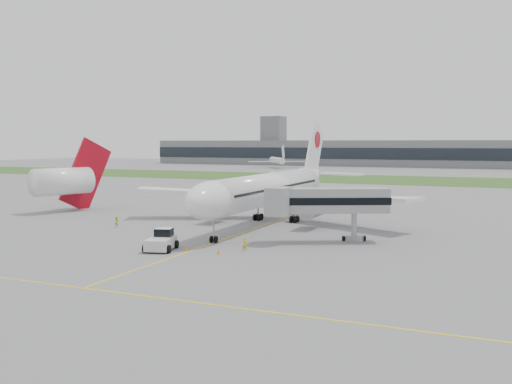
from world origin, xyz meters
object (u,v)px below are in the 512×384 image
at_px(airliner, 271,188).
at_px(ground_crew_near, 245,244).
at_px(jet_bridge, 324,201).
at_px(neighbor_aircraft, 66,180).
at_px(pushback_tug, 162,240).

relative_size(airliner, ground_crew_near, 32.15).
height_order(jet_bridge, ground_crew_near, jet_bridge).
distance_m(ground_crew_near, neighbor_aircraft, 52.28).
xyz_separation_m(pushback_tug, ground_crew_near, (9.57, 3.18, -0.31)).
bearing_deg(airliner, jet_bridge, -46.87).
distance_m(airliner, neighbor_aircraft, 41.05).
bearing_deg(ground_crew_near, airliner, -88.51).
xyz_separation_m(airliner, ground_crew_near, (6.00, -23.38, -4.82)).
distance_m(airliner, pushback_tug, 27.17).
bearing_deg(neighbor_aircraft, ground_crew_near, -7.05).
relative_size(jet_bridge, ground_crew_near, 8.86).
distance_m(jet_bridge, neighbor_aircraft, 55.38).
bearing_deg(jet_bridge, pushback_tug, -167.79).
bearing_deg(neighbor_aircraft, airliner, 19.83).
height_order(pushback_tug, ground_crew_near, pushback_tug).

